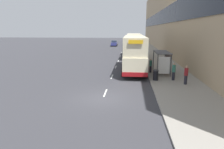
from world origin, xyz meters
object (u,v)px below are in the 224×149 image
object	(u,v)px
pedestrian_1	(151,65)
double_decker_bus_ahead	(134,45)
double_decker_bus_near	(134,53)
pedestrian_3	(186,75)
bus_shelter	(164,59)
car_0	(114,43)
pedestrian_2	(174,71)
litter_bin	(156,75)
pedestrian_at_shelter	(169,64)

from	to	relation	value
pedestrian_1	double_decker_bus_ahead	bearing A→B (deg)	97.36
double_decker_bus_near	pedestrian_3	size ratio (longest dim) A/B	6.17
bus_shelter	pedestrian_3	size ratio (longest dim) A/B	2.40
car_0	pedestrian_2	size ratio (longest dim) A/B	2.42
pedestrian_2	car_0	bearing A→B (deg)	102.52
car_0	litter_bin	bearing A→B (deg)	100.19
bus_shelter	pedestrian_at_shelter	size ratio (longest dim) A/B	2.25
double_decker_bus_ahead	pedestrian_at_shelter	bearing A→B (deg)	-72.92
litter_bin	pedestrian_2	bearing A→B (deg)	6.19
car_0	pedestrian_at_shelter	bearing A→B (deg)	104.33
pedestrian_2	pedestrian_at_shelter	bearing A→B (deg)	85.56
double_decker_bus_ahead	pedestrian_at_shelter	distance (m)	13.96
pedestrian_at_shelter	pedestrian_2	world-z (taller)	pedestrian_at_shelter
double_decker_bus_near	pedestrian_2	xyz separation A→B (m)	(3.85, -4.93, -1.24)
double_decker_bus_near	pedestrian_1	distance (m)	2.72
double_decker_bus_ahead	pedestrian_at_shelter	xyz separation A→B (m)	(4.09, -13.30, -1.19)
pedestrian_at_shelter	litter_bin	world-z (taller)	pedestrian_at_shelter
bus_shelter	double_decker_bus_near	bearing A→B (deg)	150.03
bus_shelter	pedestrian_1	size ratio (longest dim) A/B	2.58
double_decker_bus_ahead	pedestrian_2	distance (m)	18.01
double_decker_bus_ahead	pedestrian_at_shelter	size ratio (longest dim) A/B	5.93
pedestrian_1	litter_bin	size ratio (longest dim) A/B	1.55
pedestrian_at_shelter	litter_bin	distance (m)	4.96
litter_bin	double_decker_bus_near	bearing A→B (deg)	112.04
double_decker_bus_near	pedestrian_at_shelter	size ratio (longest dim) A/B	5.78
pedestrian_2	litter_bin	size ratio (longest dim) A/B	1.68
double_decker_bus_ahead	car_0	size ratio (longest dim) A/B	2.59
car_0	pedestrian_at_shelter	distance (m)	39.70
bus_shelter	double_decker_bus_near	distance (m)	3.83
bus_shelter	pedestrian_3	distance (m)	4.77
bus_shelter	pedestrian_1	world-z (taller)	bus_shelter
double_decker_bus_ahead	pedestrian_1	distance (m)	14.24
pedestrian_at_shelter	pedestrian_3	size ratio (longest dim) A/B	1.07
pedestrian_at_shelter	litter_bin	xyz separation A→B (m)	(-2.11, -4.47, -0.42)
pedestrian_1	pedestrian_2	world-z (taller)	pedestrian_2
pedestrian_2	pedestrian_3	bearing A→B (deg)	-60.66
pedestrian_1	litter_bin	distance (m)	3.72
litter_bin	pedestrian_at_shelter	bearing A→B (deg)	64.73
car_0	double_decker_bus_near	bearing A→B (deg)	98.49
car_0	pedestrian_2	xyz separation A→B (m)	(9.49, -42.74, 0.17)
bus_shelter	pedestrian_2	xyz separation A→B (m)	(0.56, -3.03, -0.83)
bus_shelter	double_decker_bus_ahead	xyz separation A→B (m)	(-3.20, 14.54, 0.41)
bus_shelter	car_0	xyz separation A→B (m)	(-8.94, 39.71, -1.01)
pedestrian_at_shelter	car_0	bearing A→B (deg)	104.33
litter_bin	double_decker_bus_ahead	bearing A→B (deg)	96.35
pedestrian_at_shelter	pedestrian_3	distance (m)	5.75
pedestrian_at_shelter	pedestrian_2	distance (m)	4.29
double_decker_bus_ahead	car_0	distance (m)	25.85
double_decker_bus_ahead	pedestrian_2	world-z (taller)	double_decker_bus_ahead
pedestrian_3	litter_bin	bearing A→B (deg)	154.02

